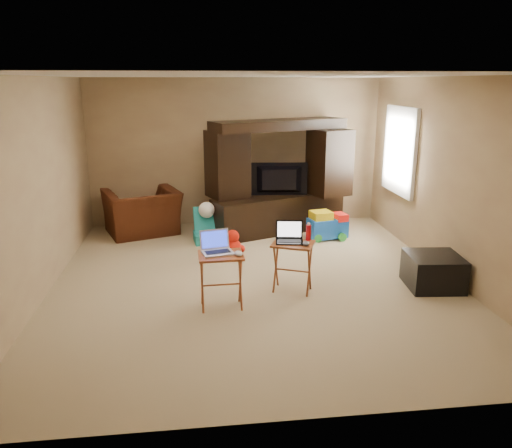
{
  "coord_description": "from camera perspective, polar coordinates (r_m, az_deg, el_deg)",
  "views": [
    {
      "loc": [
        -0.69,
        -5.87,
        2.44
      ],
      "look_at": [
        0.0,
        -0.2,
        0.8
      ],
      "focal_mm": 35.0,
      "sensor_mm": 36.0,
      "label": 1
    }
  ],
  "objects": [
    {
      "name": "tray_table_left",
      "position": [
        5.55,
        -3.99,
        -6.53
      ],
      "size": [
        0.5,
        0.4,
        0.63
      ],
      "primitive_type": "cube",
      "rotation": [
        0.0,
        0.0,
        0.03
      ],
      "color": "#A45127",
      "rests_on": "floor"
    },
    {
      "name": "wall_right",
      "position": [
        6.78,
        21.32,
        4.82
      ],
      "size": [
        0.0,
        5.5,
        5.5
      ],
      "primitive_type": "plane",
      "rotation": [
        1.57,
        0.0,
        -1.57
      ],
      "color": "tan",
      "rests_on": "ground"
    },
    {
      "name": "window_frame",
      "position": [
        8.13,
        16.1,
        8.05
      ],
      "size": [
        0.06,
        1.14,
        1.34
      ],
      "primitive_type": "cube",
      "color": "white",
      "rests_on": "ground"
    },
    {
      "name": "water_bottle",
      "position": [
        5.96,
        6.01,
        -0.99
      ],
      "size": [
        0.06,
        0.06,
        0.19
      ],
      "primitive_type": "cylinder",
      "color": "red",
      "rests_on": "tray_table_right"
    },
    {
      "name": "laptop_left",
      "position": [
        5.43,
        -4.41,
        -2.19
      ],
      "size": [
        0.38,
        0.34,
        0.24
      ],
      "primitive_type": "cube",
      "rotation": [
        0.0,
        0.0,
        0.22
      ],
      "color": "silver",
      "rests_on": "tray_table_left"
    },
    {
      "name": "wall_left",
      "position": [
        6.26,
        -23.66,
        3.7
      ],
      "size": [
        0.0,
        5.5,
        5.5
      ],
      "primitive_type": "plane",
      "rotation": [
        1.57,
        0.0,
        1.57
      ],
      "color": "tan",
      "rests_on": "ground"
    },
    {
      "name": "floor",
      "position": [
        6.39,
        -0.22,
        -6.41
      ],
      "size": [
        5.5,
        5.5,
        0.0
      ],
      "primitive_type": "plane",
      "color": "tan",
      "rests_on": "ground"
    },
    {
      "name": "television",
      "position": [
        8.18,
        2.67,
        5.06
      ],
      "size": [
        0.95,
        0.22,
        0.54
      ],
      "primitive_type": "imported",
      "rotation": [
        0.0,
        0.0,
        3.04
      ],
      "color": "black",
      "rests_on": "entertainment_center"
    },
    {
      "name": "child_rocker",
      "position": [
        7.82,
        -5.6,
        -0.15
      ],
      "size": [
        0.46,
        0.51,
        0.55
      ],
      "primitive_type": null,
      "rotation": [
        0.0,
        0.0,
        0.11
      ],
      "color": "teal",
      "rests_on": "floor"
    },
    {
      "name": "entertainment_center",
      "position": [
        8.22,
        2.63,
        5.38
      ],
      "size": [
        2.31,
        1.35,
        1.85
      ],
      "primitive_type": "cube",
      "rotation": [
        0.0,
        0.0,
        0.37
      ],
      "color": "black",
      "rests_on": "floor"
    },
    {
      "name": "wall_front",
      "position": [
        3.41,
        5.18,
        -4.49
      ],
      "size": [
        5.0,
        0.0,
        5.0
      ],
      "primitive_type": "plane",
      "rotation": [
        -1.57,
        0.0,
        0.0
      ],
      "color": "tan",
      "rests_on": "ground"
    },
    {
      "name": "laptop_right",
      "position": [
        5.85,
        3.86,
        -1.0
      ],
      "size": [
        0.36,
        0.31,
        0.24
      ],
      "primitive_type": "cube",
      "rotation": [
        0.0,
        0.0,
        -0.15
      ],
      "color": "black",
      "rests_on": "tray_table_right"
    },
    {
      "name": "tray_table_right",
      "position": [
        5.98,
        4.2,
        -4.94
      ],
      "size": [
        0.58,
        0.53,
        0.61
      ],
      "primitive_type": "cube",
      "rotation": [
        0.0,
        0.0,
        -0.41
      ],
      "color": "brown",
      "rests_on": "floor"
    },
    {
      "name": "ceiling",
      "position": [
        5.91,
        -0.24,
        16.6
      ],
      "size": [
        5.5,
        5.5,
        0.0
      ],
      "primitive_type": "plane",
      "rotation": [
        3.14,
        0.0,
        0.0
      ],
      "color": "silver",
      "rests_on": "ground"
    },
    {
      "name": "window_pane",
      "position": [
        8.13,
        16.23,
        8.05
      ],
      "size": [
        0.0,
        1.2,
        1.2
      ],
      "primitive_type": "plane",
      "rotation": [
        1.57,
        0.0,
        -1.57
      ],
      "color": "white",
      "rests_on": "ground"
    },
    {
      "name": "ottoman",
      "position": [
        6.5,
        19.61,
        -5.09
      ],
      "size": [
        0.68,
        0.68,
        0.4
      ],
      "primitive_type": "cube",
      "rotation": [
        0.0,
        0.0,
        -0.1
      ],
      "color": "black",
      "rests_on": "floor"
    },
    {
      "name": "wall_back",
      "position": [
        8.73,
        -2.35,
        8.18
      ],
      "size": [
        5.0,
        0.0,
        5.0
      ],
      "primitive_type": "plane",
      "rotation": [
        1.57,
        0.0,
        0.0
      ],
      "color": "tan",
      "rests_on": "ground"
    },
    {
      "name": "push_toy",
      "position": [
        8.05,
        8.17,
        -0.06
      ],
      "size": [
        0.7,
        0.56,
        0.46
      ],
      "primitive_type": null,
      "rotation": [
        0.0,
        0.0,
        0.2
      ],
      "color": "blue",
      "rests_on": "floor"
    },
    {
      "name": "mouse_right",
      "position": [
        5.78,
        5.75,
        -2.24
      ],
      "size": [
        0.1,
        0.14,
        0.05
      ],
      "primitive_type": "ellipsoid",
      "rotation": [
        0.0,
        0.0,
        -0.17
      ],
      "color": "#3F3F44",
      "rests_on": "tray_table_right"
    },
    {
      "name": "plush_toy",
      "position": [
        7.16,
        -2.69,
        -2.21
      ],
      "size": [
        0.36,
        0.3,
        0.4
      ],
      "primitive_type": null,
      "color": "red",
      "rests_on": "floor"
    },
    {
      "name": "mouse_left",
      "position": [
        5.38,
        -2.0,
        -3.38
      ],
      "size": [
        0.1,
        0.14,
        0.05
      ],
      "primitive_type": "ellipsoid",
      "rotation": [
        0.0,
        0.0,
        0.14
      ],
      "color": "silver",
      "rests_on": "tray_table_left"
    },
    {
      "name": "recliner",
      "position": [
        8.41,
        -12.86,
        1.34
      ],
      "size": [
        1.4,
        1.32,
        0.73
      ],
      "primitive_type": "imported",
      "rotation": [
        0.0,
        0.0,
        3.5
      ],
      "color": "#4D2010",
      "rests_on": "floor"
    }
  ]
}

